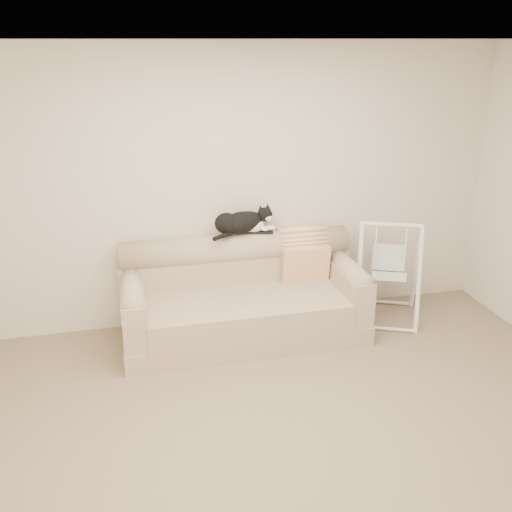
{
  "coord_description": "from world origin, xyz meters",
  "views": [
    {
      "loc": [
        -1.07,
        -3.07,
        2.6
      ],
      "look_at": [
        -0.03,
        1.27,
        0.9
      ],
      "focal_mm": 40.0,
      "sensor_mm": 36.0,
      "label": 1
    }
  ],
  "objects_px": {
    "tuxedo_cat": "(242,222)",
    "baby_swing": "(388,271)",
    "sofa": "(242,299)",
    "remote_a": "(245,232)",
    "remote_b": "(264,232)"
  },
  "relations": [
    {
      "from": "sofa",
      "to": "remote_a",
      "type": "xyz_separation_m",
      "value": [
        0.09,
        0.25,
        0.56
      ]
    },
    {
      "from": "sofa",
      "to": "remote_a",
      "type": "height_order",
      "value": "remote_a"
    },
    {
      "from": "tuxedo_cat",
      "to": "remote_a",
      "type": "bearing_deg",
      "value": 28.21
    },
    {
      "from": "remote_a",
      "to": "tuxedo_cat",
      "type": "height_order",
      "value": "tuxedo_cat"
    },
    {
      "from": "sofa",
      "to": "remote_a",
      "type": "relative_size",
      "value": 11.96
    },
    {
      "from": "remote_b",
      "to": "tuxedo_cat",
      "type": "xyz_separation_m",
      "value": [
        -0.21,
        0.01,
        0.11
      ]
    },
    {
      "from": "remote_a",
      "to": "tuxedo_cat",
      "type": "xyz_separation_m",
      "value": [
        -0.03,
        -0.02,
        0.11
      ]
    },
    {
      "from": "remote_b",
      "to": "baby_swing",
      "type": "xyz_separation_m",
      "value": [
        1.19,
        -0.23,
        -0.41
      ]
    },
    {
      "from": "baby_swing",
      "to": "tuxedo_cat",
      "type": "bearing_deg",
      "value": 170.21
    },
    {
      "from": "tuxedo_cat",
      "to": "baby_swing",
      "type": "bearing_deg",
      "value": -9.79
    },
    {
      "from": "tuxedo_cat",
      "to": "baby_swing",
      "type": "height_order",
      "value": "tuxedo_cat"
    },
    {
      "from": "baby_swing",
      "to": "remote_b",
      "type": "bearing_deg",
      "value": 169.01
    },
    {
      "from": "remote_a",
      "to": "tuxedo_cat",
      "type": "distance_m",
      "value": 0.11
    },
    {
      "from": "baby_swing",
      "to": "remote_a",
      "type": "bearing_deg",
      "value": 169.28
    },
    {
      "from": "remote_a",
      "to": "remote_b",
      "type": "distance_m",
      "value": 0.18
    }
  ]
}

